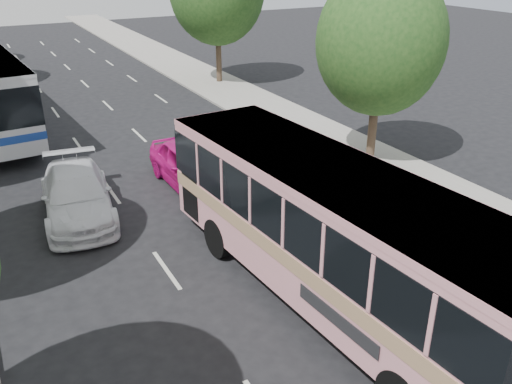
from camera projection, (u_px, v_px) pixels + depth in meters
ground at (298, 329)px, 13.10m from camera, size 120.00×120.00×0.00m
sidewalk_right at (240, 96)px, 32.72m from camera, size 4.00×90.00×0.12m
tree_right_near at (384, 36)px, 21.05m from camera, size 5.10×5.10×7.95m
pink_bus at (330, 222)px, 13.26m from camera, size 3.75×11.67×3.67m
pink_taxi at (191, 165)px, 20.51m from camera, size 2.06×5.00×1.70m
white_pickup at (77, 195)px, 18.24m from camera, size 2.85×5.65×1.57m
taxi_roof_sign at (190, 142)px, 20.11m from camera, size 0.55×0.19×0.18m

